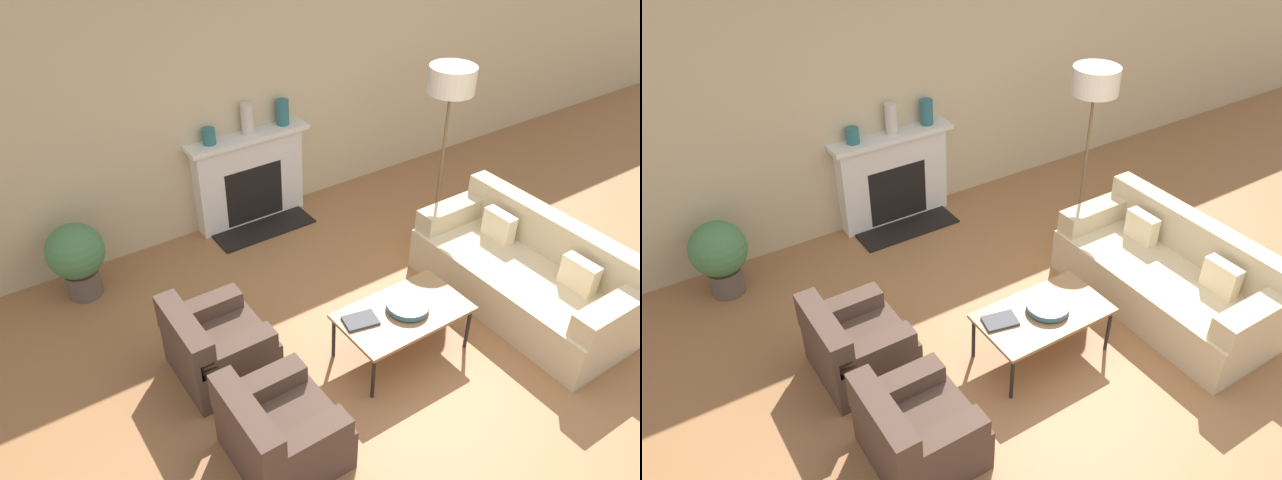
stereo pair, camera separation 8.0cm
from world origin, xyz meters
TOP-DOWN VIEW (x-y plane):
  - ground_plane at (0.00, 0.00)m, footprint 18.00×18.00m
  - wall_back at (0.00, 3.10)m, footprint 18.00×0.06m
  - fireplace at (-0.08, 2.96)m, footprint 1.37×0.59m
  - couch at (1.33, 0.28)m, footprint 0.93×2.03m
  - armchair_near at (-1.44, 0.05)m, footprint 0.74×0.76m
  - armchair_far at (-1.44, 1.05)m, footprint 0.74×0.76m
  - coffee_table at (-0.04, 0.39)m, footprint 1.09×0.62m
  - bowl at (-0.00, 0.39)m, footprint 0.36×0.36m
  - book at (-0.41, 0.49)m, footprint 0.31×0.24m
  - floor_lamp at (1.40, 1.57)m, footprint 0.45×0.45m
  - mantel_vase_left at (-0.50, 2.97)m, footprint 0.14×0.14m
  - mantel_vase_center_left at (-0.06, 2.97)m, footprint 0.13×0.13m
  - mantel_vase_center_right at (0.37, 2.97)m, footprint 0.14×0.14m
  - potted_plant at (-2.06, 2.67)m, footprint 0.53×0.53m

SIDE VIEW (x-z plane):
  - ground_plane at x=0.00m, z-range 0.00..0.00m
  - armchair_near at x=-1.44m, z-range -0.07..0.62m
  - armchair_far at x=-1.44m, z-range -0.07..0.62m
  - couch at x=1.33m, z-range -0.10..0.73m
  - coffee_table at x=-0.04m, z-range 0.19..0.65m
  - potted_plant at x=-2.06m, z-range 0.06..0.83m
  - book at x=-0.41m, z-range 0.46..0.48m
  - bowl at x=0.00m, z-range 0.46..0.53m
  - fireplace at x=-0.08m, z-range -0.01..1.03m
  - mantel_vase_left at x=-0.50m, z-range 1.05..1.21m
  - mantel_vase_center_right at x=0.37m, z-range 1.05..1.32m
  - mantel_vase_center_left at x=-0.06m, z-range 1.05..1.37m
  - wall_back at x=0.00m, z-range 0.00..2.90m
  - floor_lamp at x=1.40m, z-range 0.66..2.56m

